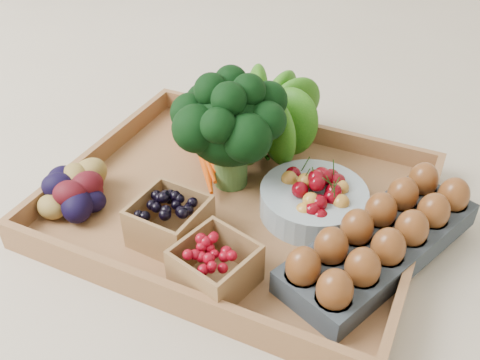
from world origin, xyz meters
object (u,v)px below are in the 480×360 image
at_px(tray, 240,206).
at_px(broccoli, 231,147).
at_px(cherry_bowl, 313,201).
at_px(egg_carton, 380,246).

relative_size(tray, broccoli, 3.05).
distance_m(broccoli, cherry_bowl, 0.16).
xyz_separation_m(tray, cherry_bowl, (0.11, 0.03, 0.03)).
height_order(tray, broccoli, broccoli).
distance_m(tray, egg_carton, 0.23).
xyz_separation_m(tray, egg_carton, (0.23, -0.02, 0.03)).
bearing_deg(broccoli, egg_carton, -13.91).
xyz_separation_m(broccoli, cherry_bowl, (0.15, -0.02, -0.05)).
bearing_deg(egg_carton, tray, -163.03).
distance_m(tray, broccoli, 0.10).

